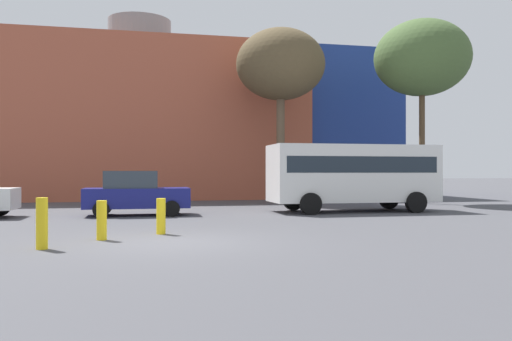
{
  "coord_description": "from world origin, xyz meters",
  "views": [
    {
      "loc": [
        -0.69,
        -12.32,
        1.65
      ],
      "look_at": [
        3.57,
        7.22,
        1.68
      ],
      "focal_mm": 36.73,
      "sensor_mm": 36.0,
      "label": 1
    }
  ],
  "objects_px": {
    "bare_tree_1": "(281,65)",
    "bollard_yellow_1": "(161,216)",
    "bollard_yellow_2": "(102,220)",
    "white_bus": "(353,172)",
    "bare_tree_0": "(422,58)",
    "bollard_yellow_0": "(42,223)",
    "parked_car_2": "(135,193)"
  },
  "relations": [
    {
      "from": "bare_tree_1",
      "to": "bollard_yellow_1",
      "type": "height_order",
      "value": "bare_tree_1"
    },
    {
      "from": "bollard_yellow_1",
      "to": "bollard_yellow_2",
      "type": "bearing_deg",
      "value": -147.66
    },
    {
      "from": "white_bus",
      "to": "bare_tree_1",
      "type": "height_order",
      "value": "bare_tree_1"
    },
    {
      "from": "bare_tree_0",
      "to": "bare_tree_1",
      "type": "xyz_separation_m",
      "value": [
        -6.92,
        2.17,
        -0.23
      ]
    },
    {
      "from": "bare_tree_0",
      "to": "bollard_yellow_1",
      "type": "xyz_separation_m",
      "value": [
        -13.55,
        -10.41,
        -6.98
      ]
    },
    {
      "from": "bare_tree_0",
      "to": "bollard_yellow_1",
      "type": "height_order",
      "value": "bare_tree_0"
    },
    {
      "from": "bollard_yellow_2",
      "to": "bare_tree_1",
      "type": "bearing_deg",
      "value": 59.14
    },
    {
      "from": "bare_tree_1",
      "to": "bollard_yellow_2",
      "type": "height_order",
      "value": "bare_tree_1"
    },
    {
      "from": "bollard_yellow_2",
      "to": "bollard_yellow_0",
      "type": "bearing_deg",
      "value": -131.3
    },
    {
      "from": "white_bus",
      "to": "bare_tree_1",
      "type": "distance_m",
      "value": 8.61
    },
    {
      "from": "white_bus",
      "to": "bollard_yellow_1",
      "type": "distance_m",
      "value": 10.15
    },
    {
      "from": "bare_tree_1",
      "to": "bollard_yellow_2",
      "type": "relative_size",
      "value": 9.66
    },
    {
      "from": "white_bus",
      "to": "bare_tree_0",
      "type": "relative_size",
      "value": 0.72
    },
    {
      "from": "white_bus",
      "to": "bollard_yellow_1",
      "type": "xyz_separation_m",
      "value": [
        -7.97,
        -6.18,
        -1.15
      ]
    },
    {
      "from": "bare_tree_1",
      "to": "bollard_yellow_1",
      "type": "bearing_deg",
      "value": -117.77
    },
    {
      "from": "white_bus",
      "to": "bare_tree_0",
      "type": "xyz_separation_m",
      "value": [
        5.57,
        4.23,
        5.83
      ]
    },
    {
      "from": "parked_car_2",
      "to": "white_bus",
      "type": "bearing_deg",
      "value": 0.19
    },
    {
      "from": "white_bus",
      "to": "bollard_yellow_0",
      "type": "bearing_deg",
      "value": -141.52
    },
    {
      "from": "bare_tree_1",
      "to": "bollard_yellow_1",
      "type": "relative_size",
      "value": 9.74
    },
    {
      "from": "parked_car_2",
      "to": "bollard_yellow_2",
      "type": "bearing_deg",
      "value": -95.72
    },
    {
      "from": "bare_tree_0",
      "to": "bare_tree_1",
      "type": "relative_size",
      "value": 1.03
    },
    {
      "from": "bare_tree_0",
      "to": "bollard_yellow_2",
      "type": "xyz_separation_m",
      "value": [
        -14.98,
        -11.32,
        -6.97
      ]
    },
    {
      "from": "bare_tree_0",
      "to": "bollard_yellow_2",
      "type": "relative_size",
      "value": 9.94
    },
    {
      "from": "white_bus",
      "to": "bollard_yellow_0",
      "type": "distance_m",
      "value": 13.49
    },
    {
      "from": "white_bus",
      "to": "bollard_yellow_2",
      "type": "height_order",
      "value": "white_bus"
    },
    {
      "from": "bollard_yellow_2",
      "to": "parked_car_2",
      "type": "bearing_deg",
      "value": 84.28
    },
    {
      "from": "parked_car_2",
      "to": "bare_tree_1",
      "type": "distance_m",
      "value": 11.67
    },
    {
      "from": "bare_tree_1",
      "to": "bollard_yellow_0",
      "type": "xyz_separation_m",
      "value": [
        -9.18,
        -14.76,
        -6.67
      ]
    },
    {
      "from": "bare_tree_1",
      "to": "bollard_yellow_0",
      "type": "distance_m",
      "value": 18.62
    },
    {
      "from": "bare_tree_0",
      "to": "bollard_yellow_0",
      "type": "xyz_separation_m",
      "value": [
        -16.1,
        -12.6,
        -6.9
      ]
    },
    {
      "from": "bollard_yellow_0",
      "to": "bollard_yellow_1",
      "type": "relative_size",
      "value": 1.16
    },
    {
      "from": "parked_car_2",
      "to": "bollard_yellow_1",
      "type": "relative_size",
      "value": 4.1
    }
  ]
}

